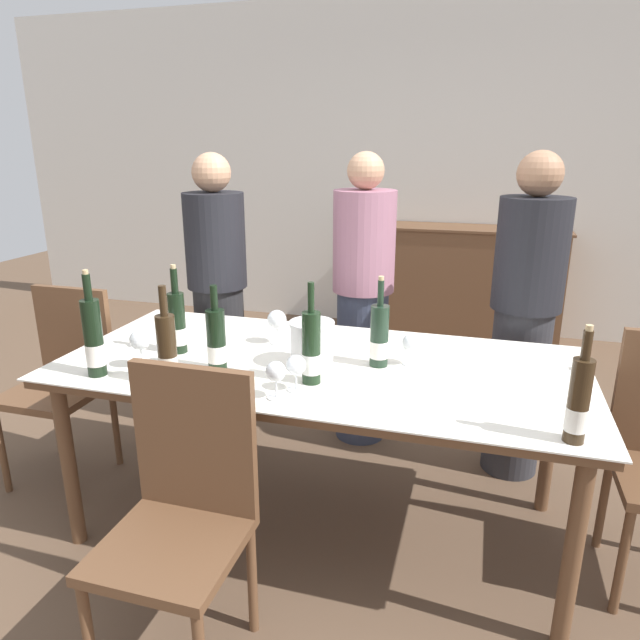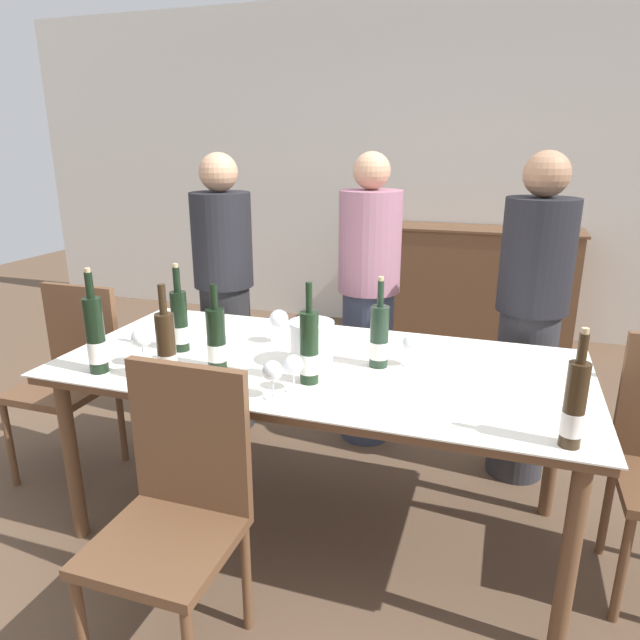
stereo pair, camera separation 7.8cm
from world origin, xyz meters
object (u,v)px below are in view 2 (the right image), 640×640
object	(u,v)px
ice_bucket	(312,342)
dining_table	(320,377)
wine_bottle_2	(167,349)
person_guest_right	(530,324)
wine_bottle_5	(180,322)
wine_glass_0	(279,320)
wine_glass_2	(142,339)
wine_glass_1	(411,345)
wine_glass_4	(272,372)
sideboard_cabinet	(476,285)
wine_bottle_1	(574,406)
chair_near_front	(177,499)
wine_bottle_3	(379,338)
wine_bottle_4	(216,340)
person_host	(225,297)
wine_glass_3	(293,366)
person_guest_left	(368,304)
chair_left_end	(72,367)
wine_bottle_0	(96,337)
wine_bottle_6	(309,349)

from	to	relation	value
ice_bucket	dining_table	bearing A→B (deg)	59.53
dining_table	wine_bottle_2	distance (m)	0.63
person_guest_right	wine_bottle_5	bearing A→B (deg)	-151.52
wine_glass_0	wine_glass_2	xyz separation A→B (m)	(-0.42, -0.42, 0.00)
ice_bucket	wine_glass_1	size ratio (longest dim) A/B	1.44
wine_glass_1	person_guest_right	world-z (taller)	person_guest_right
wine_bottle_2	wine_glass_1	distance (m)	0.94
wine_glass_4	sideboard_cabinet	bearing A→B (deg)	80.74
wine_bottle_1	chair_near_front	world-z (taller)	wine_bottle_1
wine_bottle_2	wine_bottle_3	distance (m)	0.81
wine_bottle_4	person_host	xyz separation A→B (m)	(-0.44, 0.92, -0.10)
wine_glass_3	person_guest_left	size ratio (longest dim) A/B	0.08
ice_bucket	chair_near_front	bearing A→B (deg)	-108.26
chair_left_end	wine_bottle_5	bearing A→B (deg)	-10.73
wine_bottle_0	person_guest_right	bearing A→B (deg)	34.14
wine_bottle_3	wine_glass_0	world-z (taller)	wine_bottle_3
wine_bottle_1	wine_bottle_2	world-z (taller)	wine_bottle_2
wine_bottle_1	wine_bottle_3	xyz separation A→B (m)	(-0.67, 0.44, -0.01)
wine_bottle_0	person_host	distance (m)	1.11
wine_bottle_0	person_guest_left	distance (m)	1.45
wine_bottle_3	chair_near_front	world-z (taller)	wine_bottle_3
chair_left_end	person_guest_left	xyz separation A→B (m)	(1.34, 0.77, 0.25)
dining_table	wine_bottle_4	xyz separation A→B (m)	(-0.37, -0.19, 0.18)
wine_bottle_2	wine_glass_4	bearing A→B (deg)	-0.65
sideboard_cabinet	wine_bottle_2	distance (m)	3.32
wine_bottle_4	person_host	size ratio (longest dim) A/B	0.22
wine_bottle_3	wine_glass_0	distance (m)	0.50
wine_bottle_5	person_host	size ratio (longest dim) A/B	0.24
wine_bottle_5	person_guest_left	size ratio (longest dim) A/B	0.24
wine_glass_0	person_host	world-z (taller)	person_host
ice_bucket	person_host	world-z (taller)	person_host
ice_bucket	person_guest_right	world-z (taller)	person_guest_right
wine_glass_1	person_guest_left	xyz separation A→B (m)	(-0.36, 0.78, -0.07)
wine_bottle_6	wine_bottle_5	bearing A→B (deg)	166.59
wine_bottle_6	chair_near_front	bearing A→B (deg)	-118.05
wine_bottle_0	chair_left_end	bearing A→B (deg)	141.20
wine_glass_3	chair_left_end	world-z (taller)	chair_left_end
person_guest_left	wine_glass_2	bearing A→B (deg)	-120.81
wine_glass_4	wine_bottle_2	bearing A→B (deg)	179.35
sideboard_cabinet	chair_left_end	distance (m)	3.26
wine_glass_3	chair_near_front	xyz separation A→B (m)	(-0.24, -0.43, -0.32)
chair_near_front	person_guest_left	bearing A→B (deg)	81.28
wine_bottle_4	wine_glass_1	world-z (taller)	wine_bottle_4
person_host	sideboard_cabinet	bearing A→B (deg)	58.29
ice_bucket	wine_glass_0	bearing A→B (deg)	137.58
wine_glass_2	person_guest_right	distance (m)	1.78
wine_bottle_2	wine_bottle_6	xyz separation A→B (m)	(0.50, 0.16, 0.00)
wine_bottle_6	person_guest_right	size ratio (longest dim) A/B	0.24
wine_glass_0	person_guest_left	size ratio (longest dim) A/B	0.10
sideboard_cabinet	wine_glass_3	xyz separation A→B (m)	(-0.47, -3.08, 0.39)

